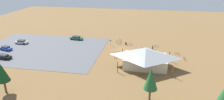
% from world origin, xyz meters
% --- Properties ---
extents(ground, '(160.00, 160.00, 0.00)m').
position_xyz_m(ground, '(0.00, 0.00, 0.00)').
color(ground, brown).
rests_on(ground, ground).
extents(parking_lot_asphalt, '(40.35, 30.18, 0.05)m').
position_xyz_m(parking_lot_asphalt, '(27.44, 3.29, 0.03)').
color(parking_lot_asphalt, '#56565B').
rests_on(parking_lot_asphalt, ground).
extents(bike_pavilion, '(14.03, 10.12, 5.16)m').
position_xyz_m(bike_pavilion, '(-6.95, 10.98, 2.91)').
color(bike_pavilion, beige).
rests_on(bike_pavilion, ground).
extents(trash_bin, '(0.60, 0.60, 0.90)m').
position_xyz_m(trash_bin, '(0.22, -5.99, 0.45)').
color(trash_bin, brown).
rests_on(trash_bin, ground).
extents(lot_sign, '(0.56, 0.08, 2.20)m').
position_xyz_m(lot_sign, '(5.41, -3.80, 1.41)').
color(lot_sign, '#99999E').
rests_on(lot_sign, ground).
extents(pine_mideast, '(2.77, 2.77, 7.06)m').
position_xyz_m(pine_mideast, '(-8.35, 26.53, 4.76)').
color(pine_mideast, brown).
rests_on(pine_mideast, ground).
extents(pine_midwest, '(2.75, 2.75, 6.70)m').
position_xyz_m(pine_midwest, '(22.16, 29.22, 4.65)').
color(pine_midwest, brown).
rests_on(pine_midwest, ground).
extents(bicycle_yellow_trailside, '(1.13, 1.39, 0.85)m').
position_xyz_m(bicycle_yellow_trailside, '(-5.54, -1.80, 0.39)').
color(bicycle_yellow_trailside, black).
rests_on(bicycle_yellow_trailside, ground).
extents(bicycle_orange_yard_right, '(0.63, 1.75, 0.80)m').
position_xyz_m(bicycle_orange_yard_right, '(1.90, 6.74, 0.38)').
color(bicycle_orange_yard_right, black).
rests_on(bicycle_orange_yard_right, ground).
extents(bicycle_teal_yard_center, '(0.59, 1.78, 0.92)m').
position_xyz_m(bicycle_teal_yard_center, '(3.73, -7.39, 0.40)').
color(bicycle_teal_yard_center, black).
rests_on(bicycle_teal_yard_center, ground).
extents(bicycle_green_near_sign, '(1.26, 1.32, 0.89)m').
position_xyz_m(bicycle_green_near_sign, '(2.33, -6.15, 0.40)').
color(bicycle_green_near_sign, black).
rests_on(bicycle_green_near_sign, ground).
extents(bicycle_silver_yard_left, '(1.69, 0.49, 0.81)m').
position_xyz_m(bicycle_silver_yard_left, '(-10.41, -5.24, 0.37)').
color(bicycle_silver_yard_left, black).
rests_on(bicycle_silver_yard_left, ground).
extents(bicycle_blue_yard_front, '(1.65, 0.59, 0.81)m').
position_xyz_m(bicycle_blue_yard_front, '(-16.80, 0.72, 0.34)').
color(bicycle_blue_yard_front, black).
rests_on(bicycle_blue_yard_front, ground).
extents(bicycle_black_back_row, '(1.77, 0.56, 0.86)m').
position_xyz_m(bicycle_black_back_row, '(1.71, 2.93, 0.38)').
color(bicycle_black_back_row, black).
rests_on(bicycle_black_back_row, ground).
extents(bicycle_purple_lone_west, '(1.76, 0.68, 0.88)m').
position_xyz_m(bicycle_purple_lone_west, '(-1.62, -5.52, 0.40)').
color(bicycle_purple_lone_west, black).
rests_on(bicycle_purple_lone_west, ground).
extents(bicycle_red_front_row, '(0.50, 1.67, 0.81)m').
position_xyz_m(bicycle_red_front_row, '(-18.34, 4.43, 0.37)').
color(bicycle_red_front_row, black).
rests_on(bicycle_red_front_row, ground).
extents(bicycle_white_lone_east, '(1.30, 1.04, 0.80)m').
position_xyz_m(bicycle_white_lone_east, '(2.66, -9.35, 0.35)').
color(bicycle_white_lone_east, black).
rests_on(bicycle_white_lone_east, ground).
extents(car_black_mid_lot, '(4.87, 2.19, 1.32)m').
position_xyz_m(car_black_mid_lot, '(34.80, 13.08, 0.71)').
color(car_black_mid_lot, black).
rests_on(car_black_mid_lot, parking_lot_asphalt).
extents(car_blue_aisle_side, '(4.54, 2.64, 1.33)m').
position_xyz_m(car_blue_aisle_side, '(38.83, 6.49, 0.72)').
color(car_blue_aisle_side, '#1E42B2').
rests_on(car_blue_aisle_side, parking_lot_asphalt).
extents(car_green_inner_stall, '(4.93, 2.27, 1.38)m').
position_xyz_m(car_green_inner_stall, '(19.57, -8.37, 0.74)').
color(car_green_inner_stall, '#1E6B3D').
rests_on(car_green_inner_stall, parking_lot_asphalt).
extents(car_silver_second_row, '(4.40, 1.96, 1.34)m').
position_xyz_m(car_silver_second_row, '(37.45, -0.28, 0.72)').
color(car_silver_second_row, '#BCBCC1').
rests_on(car_silver_second_row, parking_lot_asphalt).
extents(visitor_near_lot, '(0.37, 0.40, 1.60)m').
position_xyz_m(visitor_near_lot, '(-9.12, -3.02, 0.83)').
color(visitor_near_lot, '#2D3347').
rests_on(visitor_near_lot, ground).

